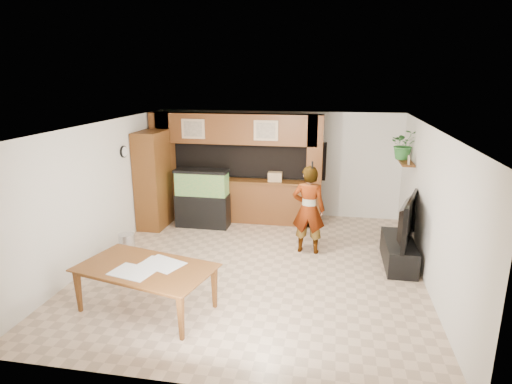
% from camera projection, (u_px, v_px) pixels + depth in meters
% --- Properties ---
extents(floor, '(6.50, 6.50, 0.00)m').
position_uv_depth(floor, '(254.00, 266.00, 7.99)').
color(floor, tan).
rests_on(floor, ground).
extents(ceiling, '(6.50, 6.50, 0.00)m').
position_uv_depth(ceiling, '(254.00, 127.00, 7.30)').
color(ceiling, white).
rests_on(ceiling, wall_back).
extents(wall_back, '(6.00, 0.00, 6.00)m').
position_uv_depth(wall_back, '(278.00, 164.00, 10.73)').
color(wall_back, silver).
rests_on(wall_back, floor).
extents(wall_left, '(0.00, 6.50, 6.50)m').
position_uv_depth(wall_left, '(100.00, 192.00, 8.16)').
color(wall_left, silver).
rests_on(wall_left, floor).
extents(wall_right, '(0.00, 6.50, 6.50)m').
position_uv_depth(wall_right, '(431.00, 208.00, 7.13)').
color(wall_right, silver).
rests_on(wall_right, floor).
extents(partition, '(4.20, 0.99, 2.60)m').
position_uv_depth(partition, '(235.00, 167.00, 10.31)').
color(partition, brown).
rests_on(partition, floor).
extents(wall_clock, '(0.05, 0.25, 0.25)m').
position_uv_depth(wall_clock, '(124.00, 152.00, 8.95)').
color(wall_clock, black).
rests_on(wall_clock, wall_left).
extents(wall_shelf, '(0.25, 0.90, 0.04)m').
position_uv_depth(wall_shelf, '(406.00, 162.00, 8.90)').
color(wall_shelf, brown).
rests_on(wall_shelf, wall_right).
extents(pantry_cabinet, '(0.56, 0.91, 2.23)m').
position_uv_depth(pantry_cabinet, '(153.00, 180.00, 9.83)').
color(pantry_cabinet, brown).
rests_on(pantry_cabinet, floor).
extents(trash_can, '(0.30, 0.30, 0.55)m').
position_uv_depth(trash_can, '(127.00, 248.00, 8.13)').
color(trash_can, '#B2B2B7').
rests_on(trash_can, floor).
extents(aquarium, '(1.23, 0.46, 1.36)m').
position_uv_depth(aquarium, '(202.00, 199.00, 9.94)').
color(aquarium, black).
rests_on(aquarium, floor).
extents(tv_stand, '(0.52, 1.43, 0.48)m').
position_uv_depth(tv_stand, '(398.00, 252.00, 8.03)').
color(tv_stand, black).
rests_on(tv_stand, floor).
extents(television, '(0.60, 1.46, 0.84)m').
position_uv_depth(television, '(402.00, 219.00, 7.86)').
color(television, black).
rests_on(television, tv_stand).
extents(photo_frame, '(0.03, 0.13, 0.18)m').
position_uv_depth(photo_frame, '(409.00, 160.00, 8.55)').
color(photo_frame, tan).
rests_on(photo_frame, wall_shelf).
extents(potted_plant, '(0.64, 0.57, 0.64)m').
position_uv_depth(potted_plant, '(404.00, 144.00, 9.01)').
color(potted_plant, '#2B6C2D').
rests_on(potted_plant, wall_shelf).
extents(person, '(0.68, 0.47, 1.78)m').
position_uv_depth(person, '(309.00, 210.00, 8.42)').
color(person, '#9B8055').
rests_on(person, floor).
extents(microphone, '(0.04, 0.10, 0.16)m').
position_uv_depth(microphone, '(312.00, 165.00, 8.01)').
color(microphone, black).
rests_on(microphone, person).
extents(dining_table, '(2.21, 1.55, 0.70)m').
position_uv_depth(dining_table, '(145.00, 289.00, 6.40)').
color(dining_table, brown).
rests_on(dining_table, floor).
extents(newspaper_a, '(0.69, 0.57, 0.01)m').
position_uv_depth(newspaper_a, '(132.00, 272.00, 6.16)').
color(newspaper_a, silver).
rests_on(newspaper_a, dining_table).
extents(newspaper_b, '(0.74, 0.65, 0.01)m').
position_uv_depth(newspaper_b, '(162.00, 264.00, 6.43)').
color(newspaper_b, silver).
rests_on(newspaper_b, dining_table).
extents(newspaper_c, '(0.56, 0.46, 0.01)m').
position_uv_depth(newspaper_c, '(159.00, 263.00, 6.47)').
color(newspaper_c, silver).
rests_on(newspaper_c, dining_table).
extents(counter_box, '(0.34, 0.23, 0.22)m').
position_uv_depth(counter_box, '(275.00, 177.00, 10.00)').
color(counter_box, tan).
rests_on(counter_box, partition).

